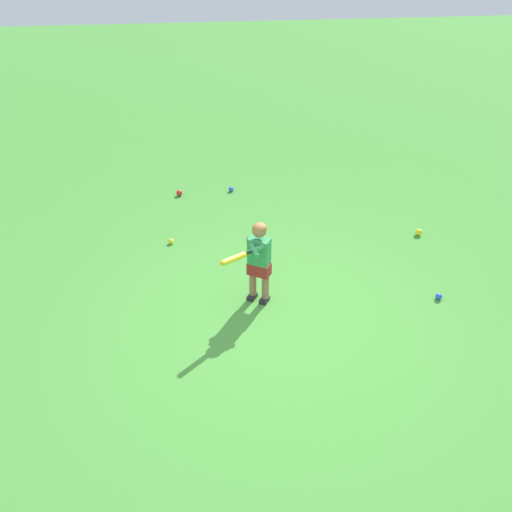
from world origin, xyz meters
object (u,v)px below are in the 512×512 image
object	(u,v)px
play_ball_far_right	(419,232)
child_batter	(258,257)
play_ball_center_lawn	(439,296)
play_ball_midfield	(231,189)
play_ball_behind_batter	(171,241)
play_ball_far_left	(179,193)

from	to	relation	value
play_ball_far_right	child_batter	bearing A→B (deg)	-153.69
play_ball_center_lawn	play_ball_midfield	distance (m)	4.09
play_ball_behind_batter	play_ball_far_right	size ratio (longest dim) A/B	0.76
play_ball_center_lawn	play_ball_midfield	size ratio (longest dim) A/B	0.96
play_ball_center_lawn	play_ball_midfield	xyz separation A→B (m)	(-2.31, 3.37, 0.00)
play_ball_center_lawn	play_ball_far_right	world-z (taller)	play_ball_far_right
child_batter	play_ball_far_left	xyz separation A→B (m)	(-0.95, 3.06, -0.60)
play_ball_far_left	play_ball_midfield	distance (m)	0.89
child_batter	play_ball_center_lawn	size ratio (longest dim) A/B	12.92
child_batter	play_ball_center_lawn	distance (m)	2.35
play_ball_midfield	play_ball_center_lawn	bearing A→B (deg)	-55.58
play_ball_far_right	play_ball_far_left	distance (m)	3.96
child_batter	play_ball_far_right	world-z (taller)	child_batter
play_ball_behind_batter	play_ball_far_right	bearing A→B (deg)	-3.44
play_ball_behind_batter	play_ball_midfield	size ratio (longest dim) A/B	0.91
child_batter	play_ball_center_lawn	xyz separation A→B (m)	(2.25, -0.26, -0.61)
play_ball_behind_batter	play_ball_far_right	xyz separation A→B (m)	(3.67, -0.22, 0.01)
play_ball_far_right	play_ball_behind_batter	bearing A→B (deg)	176.56
child_batter	play_ball_behind_batter	size ratio (longest dim) A/B	13.73
play_ball_midfield	play_ball_behind_batter	bearing A→B (deg)	-122.32
play_ball_center_lawn	play_ball_far_right	bearing A→B (deg)	77.62
play_ball_center_lawn	play_ball_far_left	bearing A→B (deg)	133.92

